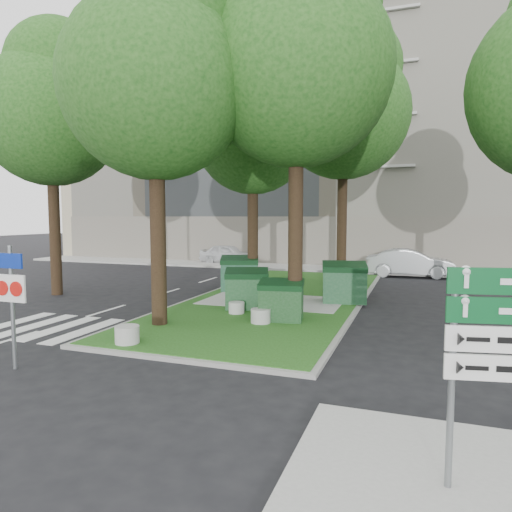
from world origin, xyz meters
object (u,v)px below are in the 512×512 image
at_px(tree_median_near_right, 300,51).
at_px(litter_bin, 356,286).
at_px(bollard_mid, 237,308).
at_px(tree_street_left, 53,105).
at_px(tree_median_far, 346,101).
at_px(bollard_right, 261,316).
at_px(car_silver, 410,263).
at_px(car_white, 228,254).
at_px(dumpster_a, 240,274).
at_px(tree_median_mid, 255,124).
at_px(dumpster_c, 281,301).
at_px(traffic_sign_pole, 12,290).
at_px(directional_sign, 504,345).
at_px(bollard_left, 127,334).
at_px(tree_median_near_left, 159,67).
at_px(dumpster_b, 247,289).
at_px(dumpster_d, 344,283).

height_order(tree_median_near_right, litter_bin, tree_median_near_right).
xyz_separation_m(tree_median_near_right, bollard_mid, (-2.04, 0.04, -7.68)).
distance_m(tree_street_left, bollard_mid, 11.30).
distance_m(tree_median_far, bollard_mid, 11.18).
distance_m(bollard_right, car_silver, 13.62).
xyz_separation_m(litter_bin, car_white, (-9.77, 10.15, 0.19)).
distance_m(tree_street_left, dumpster_a, 10.09).
distance_m(tree_median_mid, litter_bin, 7.70).
height_order(tree_median_far, dumpster_c, tree_median_far).
distance_m(dumpster_c, traffic_sign_pole, 7.18).
xyz_separation_m(dumpster_c, directional_sign, (4.73, -7.37, 1.10)).
relative_size(bollard_left, bollard_right, 1.03).
bearing_deg(dumpster_c, traffic_sign_pole, -135.39).
bearing_deg(tree_median_far, tree_median_near_left, -111.28).
height_order(bollard_left, traffic_sign_pole, traffic_sign_pole).
relative_size(tree_street_left, dumpster_a, 5.98).
distance_m(tree_median_near_left, directional_sign, 11.16).
distance_m(dumpster_a, directional_sign, 14.48).
distance_m(dumpster_b, traffic_sign_pole, 7.61).
bearing_deg(car_white, tree_street_left, 173.35).
xyz_separation_m(tree_street_left, dumpster_c, (10.07, -1.90, -6.94)).
relative_size(tree_street_left, traffic_sign_pole, 4.20).
relative_size(dumpster_d, directional_sign, 0.69).
bearing_deg(car_white, bollard_left, -163.03).
relative_size(tree_median_near_left, dumpster_b, 6.20).
height_order(tree_median_mid, tree_street_left, tree_street_left).
bearing_deg(litter_bin, directional_sign, -75.72).
relative_size(directional_sign, car_silver, 0.56).
relative_size(tree_median_far, car_silver, 2.64).
bearing_deg(dumpster_a, traffic_sign_pole, -114.53).
distance_m(dumpster_a, litter_bin, 4.77).
bearing_deg(dumpster_b, dumpster_d, 17.80).
distance_m(litter_bin, traffic_sign_pole, 12.41).
xyz_separation_m(dumpster_c, car_silver, (3.45, 12.49, 0.04)).
bearing_deg(tree_median_near_left, car_silver, 65.17).
bearing_deg(dumpster_d, tree_median_mid, 148.88).
relative_size(bollard_left, car_silver, 0.13).
bearing_deg(traffic_sign_pole, tree_street_left, 126.98).
height_order(directional_sign, car_white, directional_sign).
xyz_separation_m(tree_median_near_right, litter_bin, (1.11, 4.79, -7.51)).
relative_size(tree_median_mid, bollard_left, 16.90).
relative_size(litter_bin, directional_sign, 0.28).
bearing_deg(bollard_right, bollard_mid, 139.51).
distance_m(tree_street_left, dumpster_b, 10.93).
xyz_separation_m(tree_median_near_right, dumpster_b, (-2.03, 0.94, -7.22)).
distance_m(dumpster_a, bollard_left, 8.39).
bearing_deg(car_white, dumpster_c, -150.63).
height_order(tree_street_left, bollard_mid, tree_street_left).
xyz_separation_m(bollard_left, car_silver, (6.30, 16.16, 0.41)).
bearing_deg(tree_street_left, directional_sign, -32.04).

